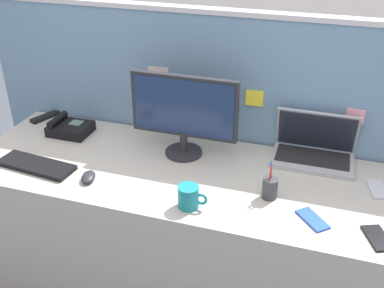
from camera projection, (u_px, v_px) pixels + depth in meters
The scene contains 14 objects.
ground_plane at pixel (189, 285), 2.41m from camera, with size 10.00×10.00×0.00m, color #424751.
desk at pixel (189, 233), 2.24m from camera, with size 2.10×0.71×0.71m, color #ADA89E.
cubicle_divider at pixel (212, 138), 2.41m from camera, with size 2.48×0.08×1.36m.
desktop_monitor at pixel (184, 111), 2.11m from camera, with size 0.51×0.18×0.40m.
laptop at pixel (314, 148), 2.15m from camera, with size 0.38×0.24×0.23m.
desk_phone at pixel (69, 128), 2.39m from camera, with size 0.21×0.17×0.09m.
keyboard_main at pixel (36, 165), 2.10m from camera, with size 0.37×0.12×0.02m, color black.
computer_mouse_right_hand at pixel (88, 177), 2.00m from camera, with size 0.06×0.10×0.03m, color #232328.
pen_cup at pixel (270, 188), 1.88m from camera, with size 0.06×0.06×0.17m.
cell_phone_black_slab at pixel (378, 238), 1.67m from camera, with size 0.07×0.14×0.01m, color black.
cell_phone_silver_slab at pixel (378, 189), 1.94m from camera, with size 0.07×0.14×0.01m, color #B7BAC1.
cell_phone_blue_case at pixel (312, 219), 1.76m from camera, with size 0.06×0.14×0.01m, color blue.
tv_remote at pixel (45, 117), 2.56m from camera, with size 0.04×0.17×0.02m, color black.
coffee_mug at pixel (189, 197), 1.82m from camera, with size 0.12×0.09×0.10m.
Camera 1 is at (0.55, -1.66, 1.82)m, focal length 42.52 mm.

